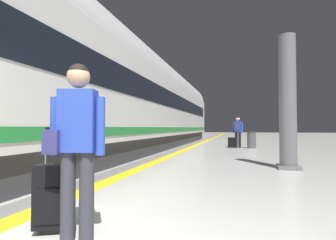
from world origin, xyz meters
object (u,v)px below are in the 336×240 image
(high_speed_train, at_px, (108,90))
(rolling_suitcase_foreground, at_px, (54,195))
(platform_pillar, at_px, (288,104))
(suitcase_near, at_px, (232,142))
(passenger_near, at_px, (238,129))
(traveller_foreground, at_px, (76,137))
(waste_bin, at_px, (251,140))

(high_speed_train, bearing_deg, rolling_suitcase_foreground, -66.27)
(platform_pillar, bearing_deg, high_speed_train, 168.77)
(rolling_suitcase_foreground, relative_size, suitcase_near, 1.95)
(passenger_near, distance_m, platform_pillar, 7.34)
(traveller_foreground, height_order, passenger_near, traveller_foreground)
(high_speed_train, height_order, platform_pillar, high_speed_train)
(rolling_suitcase_foreground, height_order, suitcase_near, rolling_suitcase_foreground)
(rolling_suitcase_foreground, bearing_deg, suitcase_near, 82.78)
(passenger_near, relative_size, platform_pillar, 0.47)
(suitcase_near, distance_m, waste_bin, 1.02)
(rolling_suitcase_foreground, xyz_separation_m, passenger_near, (1.86, 12.37, 0.62))
(traveller_foreground, bearing_deg, passenger_near, 83.04)
(traveller_foreground, bearing_deg, suitcase_near, 84.38)
(passenger_near, relative_size, suitcase_near, 3.00)
(suitcase_near, xyz_separation_m, waste_bin, (1.01, 0.00, 0.15))
(rolling_suitcase_foreground, bearing_deg, high_speed_train, 113.73)
(suitcase_near, xyz_separation_m, platform_pillar, (1.63, -6.98, 1.41))
(high_speed_train, relative_size, waste_bin, 38.60)
(passenger_near, height_order, suitcase_near, passenger_near)
(platform_pillar, bearing_deg, rolling_suitcase_foreground, -121.44)
(traveller_foreground, bearing_deg, rolling_suitcase_foreground, 162.97)
(platform_pillar, xyz_separation_m, waste_bin, (-0.62, 6.98, -1.27))
(waste_bin, bearing_deg, passenger_near, 163.72)
(passenger_near, bearing_deg, suitcase_near, -146.93)
(rolling_suitcase_foreground, xyz_separation_m, waste_bin, (2.55, 12.16, 0.07))
(waste_bin, bearing_deg, rolling_suitcase_foreground, -101.85)
(traveller_foreground, xyz_separation_m, passenger_near, (1.52, 12.47, 0.00))
(rolling_suitcase_foreground, bearing_deg, waste_bin, 78.15)
(rolling_suitcase_foreground, bearing_deg, traveller_foreground, -17.03)
(high_speed_train, distance_m, waste_bin, 8.15)
(rolling_suitcase_foreground, height_order, waste_bin, rolling_suitcase_foreground)
(waste_bin, bearing_deg, platform_pillar, -84.96)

